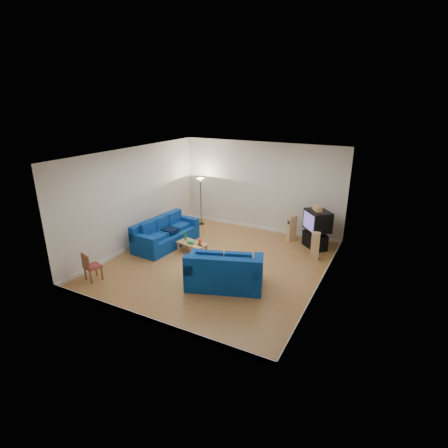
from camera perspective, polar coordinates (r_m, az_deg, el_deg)
The scene contains 16 objects.
room at distance 9.82m, azimuth -1.09°, elevation 1.74°, with size 6.01×6.51×3.21m.
sofa_three_seat at distance 11.68m, azimuth -9.61°, elevation -1.85°, with size 1.16×2.39×0.90m.
sofa_loveseat at distance 9.02m, azimuth 0.07°, elevation -8.10°, with size 2.19×1.67×0.97m.
coffee_table at distance 10.98m, azimuth -5.21°, elevation -3.32°, with size 1.01×0.63×0.34m.
bottle at distance 11.13m, azimuth -6.31°, elevation -1.91°, with size 0.07×0.07×0.30m, color #197233.
tissue_box at distance 10.87m, azimuth -5.40°, elevation -3.03°, with size 0.21×0.11×0.09m, color green.
red_canister at distance 10.85m, azimuth -3.96°, elevation -2.91°, with size 0.09×0.09×0.13m, color red.
remote at distance 10.74m, azimuth -3.93°, elevation -3.47°, with size 0.17×0.05×0.02m, color black.
tv_stand at distance 11.71m, azimuth 14.61°, elevation -2.60°, with size 0.83×0.46×0.51m, color black.
av_receiver at distance 11.60m, azimuth 15.00°, elevation -1.23°, with size 0.47×0.38×0.11m, color black.
television at distance 11.47m, azimuth 15.02°, elevation 0.54°, with size 1.02×1.04×0.65m.
centre_speaker at distance 11.37m, azimuth 14.95°, elevation 2.51°, with size 0.44×0.17×0.15m, color tan.
speaker_left at distance 12.05m, azimuth 11.00°, elevation -0.65°, with size 0.34×0.34×0.91m.
speaker_right at distance 10.84m, azimuth 14.65°, elevation -3.46°, with size 0.29×0.24×0.85m.
floor_lamp at distance 13.15m, azimuth -3.87°, elevation 6.12°, with size 0.31×0.31×1.80m.
dining_chair at distance 9.90m, azimuth -21.00°, elevation -6.36°, with size 0.47×0.47×0.79m.
Camera 1 is at (4.50, -8.18, 4.59)m, focal length 28.00 mm.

